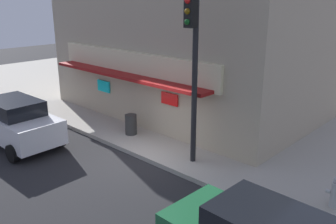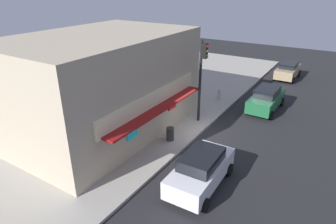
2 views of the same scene
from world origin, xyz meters
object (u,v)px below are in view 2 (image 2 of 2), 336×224
(parked_car_white, at_px, (201,170))
(pedestrian, at_px, (134,135))
(traffic_light, at_px, (202,71))
(trash_can, at_px, (170,134))
(parked_car_tan, at_px, (288,70))
(parked_car_green, at_px, (266,99))
(fire_hydrant, at_px, (219,94))
(potted_plant_by_doorway, at_px, (158,124))

(parked_car_white, bearing_deg, pedestrian, 79.83)
(traffic_light, distance_m, pedestrian, 6.14)
(trash_can, height_order, parked_car_white, parked_car_white)
(traffic_light, distance_m, trash_can, 4.63)
(parked_car_tan, relative_size, parked_car_green, 0.93)
(parked_car_tan, distance_m, parked_car_green, 9.20)
(fire_hydrant, height_order, parked_car_tan, parked_car_tan)
(pedestrian, relative_size, potted_plant_by_doorway, 1.94)
(potted_plant_by_doorway, relative_size, parked_car_green, 0.19)
(parked_car_white, xyz_separation_m, parked_car_tan, (20.05, 0.12, -0.05))
(trash_can, distance_m, parked_car_green, 8.85)
(pedestrian, distance_m, parked_car_tan, 19.74)
(fire_hydrant, bearing_deg, parked_car_tan, -20.26)
(fire_hydrant, xyz_separation_m, trash_can, (-7.90, -0.17, -0.03))
(parked_car_white, bearing_deg, fire_hydrant, 18.54)
(pedestrian, xyz_separation_m, potted_plant_by_doorway, (2.67, 0.15, -0.46))
(traffic_light, height_order, parked_car_tan, traffic_light)
(trash_can, xyz_separation_m, potted_plant_by_doorway, (0.72, 1.35, 0.03))
(pedestrian, relative_size, parked_car_tan, 0.39)
(traffic_light, bearing_deg, parked_car_green, -34.79)
(fire_hydrant, xyz_separation_m, parked_car_green, (0.19, -3.74, 0.31))
(potted_plant_by_doorway, distance_m, parked_car_tan, 17.20)
(potted_plant_by_doorway, distance_m, parked_car_green, 8.87)
(trash_can, relative_size, pedestrian, 0.49)
(traffic_light, bearing_deg, pedestrian, 164.15)
(potted_plant_by_doorway, height_order, parked_car_green, parked_car_green)
(fire_hydrant, bearing_deg, trash_can, -178.77)
(trash_can, distance_m, pedestrian, 2.34)
(traffic_light, distance_m, parked_car_tan, 14.49)
(traffic_light, height_order, parked_car_green, traffic_light)
(trash_can, bearing_deg, fire_hydrant, 1.23)
(trash_can, relative_size, parked_car_green, 0.18)
(pedestrian, relative_size, parked_car_green, 0.37)
(potted_plant_by_doorway, xyz_separation_m, parked_car_white, (-3.49, -4.76, 0.30))
(fire_hydrant, height_order, parked_car_white, parked_car_white)
(fire_hydrant, height_order, pedestrian, pedestrian)
(parked_car_white, relative_size, parked_car_tan, 1.03)
(fire_hydrant, relative_size, parked_car_white, 0.21)
(parked_car_tan, bearing_deg, pedestrian, 166.84)
(potted_plant_by_doorway, bearing_deg, trash_can, -118.20)
(parked_car_white, bearing_deg, traffic_light, 26.70)
(fire_hydrant, bearing_deg, parked_car_white, -161.46)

